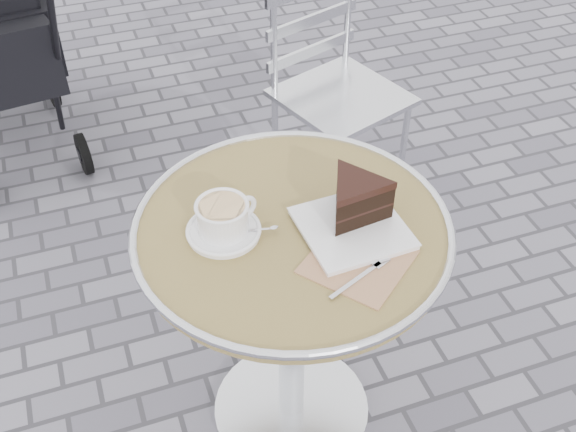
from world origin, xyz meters
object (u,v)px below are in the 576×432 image
object	(u,v)px
bistro_chair	(325,64)
cafe_table	(292,277)
cappuccino_set	(224,221)
cake_plate_set	(355,206)

from	to	relation	value
bistro_chair	cafe_table	bearing A→B (deg)	-135.25
cappuccino_set	cake_plate_set	bearing A→B (deg)	-31.51
cafe_table	bistro_chair	xyz separation A→B (m)	(0.46, 0.94, -0.03)
cappuccino_set	cake_plate_set	world-z (taller)	cake_plate_set
cake_plate_set	cappuccino_set	bearing A→B (deg)	163.38
cake_plate_set	bistro_chair	world-z (taller)	bistro_chair
cafe_table	cappuccino_set	size ratio (longest dim) A/B	3.95
cappuccino_set	cake_plate_set	xyz separation A→B (m)	(0.28, -0.07, 0.02)
cafe_table	bistro_chair	bearing A→B (deg)	63.80
bistro_chair	cappuccino_set	bearing A→B (deg)	-142.89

